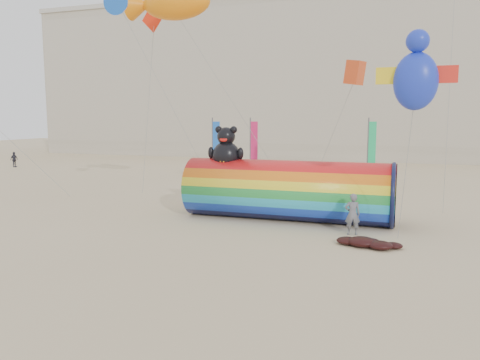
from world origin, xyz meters
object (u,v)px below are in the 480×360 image
(hotel_building, at_px, (256,81))
(fabric_bundle, at_px, (367,243))
(kite_handler, at_px, (352,214))
(windsock_assembly, at_px, (287,189))

(hotel_building, xyz_separation_m, fabric_bundle, (18.18, -45.17, -10.14))
(hotel_building, bearing_deg, kite_handler, -68.13)
(windsock_assembly, height_order, kite_handler, windsock_assembly)
(hotel_building, height_order, kite_handler, hotel_building)
(hotel_building, distance_m, windsock_assembly, 44.36)
(windsock_assembly, bearing_deg, kite_handler, -31.73)
(kite_handler, xyz_separation_m, fabric_bundle, (0.78, -1.83, -0.76))
(windsock_assembly, distance_m, fabric_bundle, 5.99)
(windsock_assembly, xyz_separation_m, kite_handler, (3.47, -2.14, -0.67))
(hotel_building, relative_size, windsock_assembly, 5.76)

